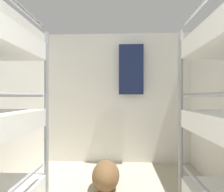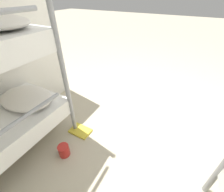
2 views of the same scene
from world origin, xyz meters
The scene contains 3 objects.
wall_back centered at (0.00, 4.17, 1.21)m, with size 2.86×0.06×2.43m.
duffel_bag centered at (-0.12, 3.04, 0.18)m, with size 0.37×0.58×0.37m.
hanging_coat centered at (0.27, 4.02, 1.73)m, with size 0.44×0.12×0.90m.
Camera 1 is at (0.09, 0.39, 1.24)m, focal length 32.00 mm.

